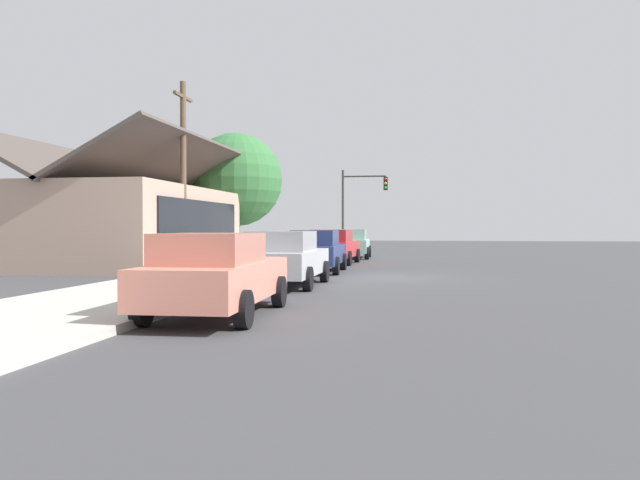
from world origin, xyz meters
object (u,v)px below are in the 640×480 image
traffic_light_main (360,198)px  utility_pole_wooden (183,171)px  shade_tree (236,180)px  car_coral (216,274)px  fire_hydrant_red (253,264)px  car_navy (316,251)px  car_cherry (333,246)px  car_seafoam (351,243)px  car_silver (285,258)px

traffic_light_main → utility_pole_wooden: bearing=158.5°
shade_tree → traffic_light_main: 8.06m
car_coral → fire_hydrant_red: bearing=9.2°
car_navy → car_cherry: 5.65m
car_seafoam → fire_hydrant_red: bearing=171.6°
car_silver → car_cherry: 11.38m
fire_hydrant_red → car_coral: bearing=-169.4°
car_navy → car_seafoam: (11.06, -0.04, 0.00)m
car_navy → utility_pole_wooden: size_ratio=0.61×
car_seafoam → fire_hydrant_red: size_ratio=6.34×
car_navy → fire_hydrant_red: car_navy is taller
car_coral → car_seafoam: same height
car_coral → car_seafoam: bearing=-1.3°
car_coral → traffic_light_main: (27.04, -0.08, 2.67)m
car_cherry → traffic_light_main: (9.35, -0.34, 2.68)m
car_coral → shade_tree: size_ratio=0.70×
car_cherry → fire_hydrant_red: size_ratio=6.48×
shade_tree → utility_pole_wooden: bearing=-175.8°
car_seafoam → utility_pole_wooden: 12.24m
car_silver → utility_pole_wooden: (6.32, 5.53, 3.11)m
car_seafoam → utility_pole_wooden: bearing=149.7°
car_silver → shade_tree: (15.83, 6.23, 3.48)m
car_navy → fire_hydrant_red: 3.91m
shade_tree → utility_pole_wooden: 9.54m
car_coral → shade_tree: bearing=14.4°
car_cherry → shade_tree: shade_tree is taller
car_silver → car_navy: 5.73m
car_coral → car_navy: same height
car_cherry → utility_pole_wooden: (-5.05, 5.32, 3.11)m
car_silver → car_seafoam: 16.79m
car_cherry → car_seafoam: size_ratio=1.02×
car_seafoam → fire_hydrant_red: car_seafoam is taller
car_silver → shade_tree: bearing=21.6°
car_silver → shade_tree: 17.37m
car_navy → car_seafoam: same height
car_coral → car_silver: 6.32m
car_navy → traffic_light_main: bearing=-2.5°
shade_tree → traffic_light_main: size_ratio=1.32×
shade_tree → car_seafoam: bearing=-81.2°
car_silver → car_navy: bearing=0.5°
car_silver → car_seafoam: size_ratio=1.02×
car_navy → traffic_light_main: traffic_light_main is taller
car_silver → fire_hydrant_red: (2.13, 1.53, -0.32)m
car_navy → car_seafoam: size_ratio=1.02×
utility_pole_wooden → shade_tree: bearing=4.2°
car_seafoam → car_coral: bearing=177.7°
car_navy → traffic_light_main: (14.99, -0.17, 2.68)m
shade_tree → fire_hydrant_red: bearing=-161.0°
utility_pole_wooden → traffic_light_main: bearing=-21.5°
car_silver → utility_pole_wooden: bearing=41.3°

